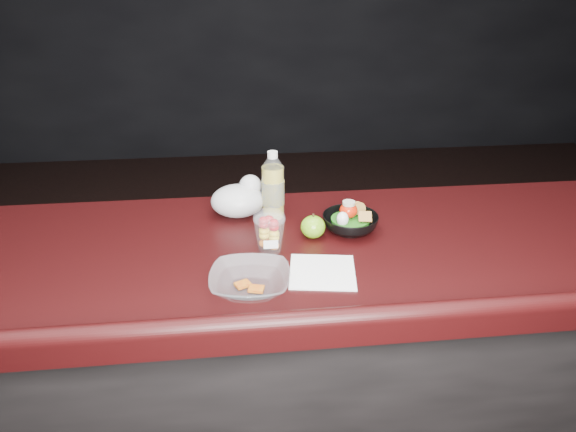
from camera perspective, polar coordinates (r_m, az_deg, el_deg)
The scene contains 8 objects.
counter at distance 1.70m, azimuth -0.80°, elevation -18.52°, with size 4.06×0.71×1.02m.
lemonade_bottle at distance 1.52m, azimuth -1.67°, elevation 2.91°, with size 0.07×0.07×0.20m.
fruit_cup at distance 1.34m, azimuth -2.08°, elevation -1.58°, with size 0.09×0.09×0.12m.
green_apple at distance 1.42m, azimuth 2.80°, elevation -1.21°, with size 0.07×0.07×0.07m.
plastic_bag at distance 1.55m, azimuth -5.41°, elevation 1.92°, with size 0.16×0.13×0.12m.
snack_bowl at distance 1.46m, azimuth 6.88°, elevation -0.62°, with size 0.21×0.21×0.09m.
takeout_bowl at distance 1.20m, azimuth -4.22°, elevation -7.26°, with size 0.21×0.21×0.05m.
paper_napkin at distance 1.28m, azimuth 3.84°, elevation -6.20°, with size 0.16×0.16×0.00m, color white.
Camera 1 is at (-0.11, -0.90, 1.70)m, focal length 32.00 mm.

